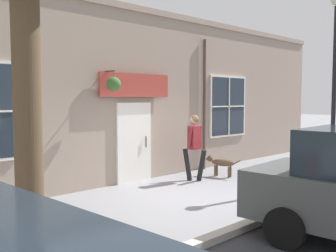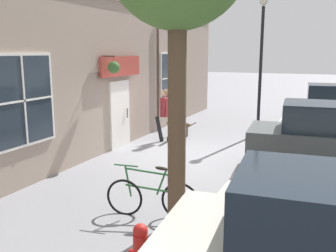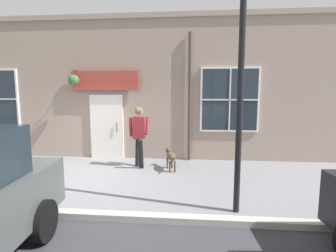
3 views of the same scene
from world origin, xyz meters
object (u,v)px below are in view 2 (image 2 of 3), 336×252
leaning_bicycle (152,197)px  parked_car_mid_block (336,139)px  street_lamp (262,46)px  fire_hydrant (141,250)px  pedestrian_walking (165,110)px  dog_on_leash (180,125)px

leaning_bicycle → parked_car_mid_block: (3.03, 4.09, 0.50)m
leaning_bicycle → parked_car_mid_block: 5.12m
street_lamp → fire_hydrant: 10.01m
parked_car_mid_block → fire_hydrant: (-2.32, -5.86, -0.48)m
pedestrian_walking → parked_car_mid_block: (5.25, -1.40, -0.20)m
parked_car_mid_block → street_lamp: size_ratio=0.91×
dog_on_leash → leaning_bicycle: (2.06, -6.43, -0.02)m
parked_car_mid_block → street_lamp: (-2.59, 3.76, 2.30)m
dog_on_leash → pedestrian_walking: bearing=-99.4°
pedestrian_walking → dog_on_leash: 1.17m
leaning_bicycle → fire_hydrant: 1.90m
dog_on_leash → fire_hydrant: 8.65m
pedestrian_walking → street_lamp: size_ratio=0.36×
dog_on_leash → fire_hydrant: size_ratio=1.39×
parked_car_mid_block → dog_on_leash: bearing=155.4°
dog_on_leash → leaning_bicycle: size_ratio=0.63×
fire_hydrant → street_lamp: bearing=91.6°
pedestrian_walking → street_lamp: bearing=41.5°
parked_car_mid_block → fire_hydrant: bearing=-111.6°
pedestrian_walking → parked_car_mid_block: 5.44m
fire_hydrant → parked_car_mid_block: bearing=68.4°
pedestrian_walking → fire_hydrant: bearing=-68.0°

